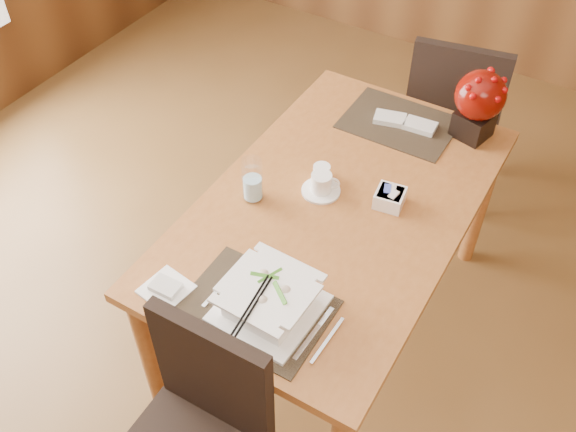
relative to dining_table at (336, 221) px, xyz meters
The scene contains 14 objects.
ground 0.89m from the dining_table, 90.00° to the right, with size 6.00×6.00×0.00m, color brown.
dining_table is the anchor object (origin of this frame).
placemat_near 0.56m from the dining_table, 90.00° to the right, with size 0.45×0.33×0.01m, color black.
placemat_far 0.56m from the dining_table, 90.00° to the left, with size 0.45×0.33×0.01m, color black.
soup_setting 0.56m from the dining_table, 85.81° to the right, with size 0.31×0.31×0.12m.
coffee_cup 0.16m from the dining_table, 164.93° to the left, with size 0.15×0.15×0.08m.
water_glass 0.36m from the dining_table, 154.58° to the right, with size 0.08×0.08×0.17m, color silver.
creamer_jug 0.19m from the dining_table, 143.02° to the left, with size 0.08×0.08×0.06m, color white, non-canonical shape.
sugar_caddy 0.23m from the dining_table, 29.34° to the left, with size 0.10×0.10×0.06m, color white.
berry_decor 0.74m from the dining_table, 65.95° to the left, with size 0.20×0.20×0.29m.
napkins_far 0.56m from the dining_table, 86.46° to the left, with size 0.26×0.09×0.02m, color silver, non-canonical shape.
bread_plate 0.70m from the dining_table, 114.26° to the right, with size 0.14×0.14×0.01m, color white.
near_chair 0.90m from the dining_table, 90.63° to the right, with size 0.43×0.43×0.91m.
far_chair 1.04m from the dining_table, 84.58° to the left, with size 0.52×0.52×0.96m.
Camera 1 is at (0.70, -0.92, 2.39)m, focal length 40.00 mm.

